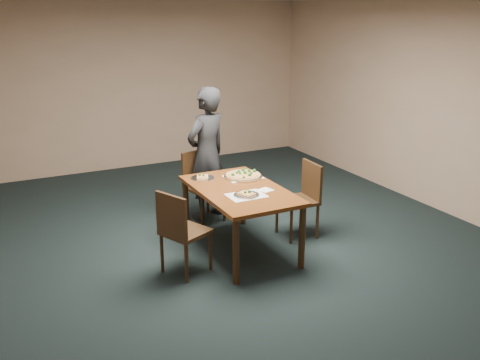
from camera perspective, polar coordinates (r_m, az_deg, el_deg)
name	(u,v)px	position (r m, az deg, el deg)	size (l,w,h in m)	color
ground	(247,252)	(6.19, 0.78, -7.69)	(8.00, 8.00, 0.00)	black
room_shell	(248,101)	(5.66, 0.86, 8.42)	(8.00, 8.00, 8.00)	tan
dining_table	(240,196)	(5.99, 0.00, -1.75)	(0.90, 1.50, 0.75)	#542A10
chair_far	(201,182)	(6.96, -4.19, -0.19)	(0.51, 0.51, 0.91)	black
chair_left	(180,228)	(5.53, -6.42, -5.14)	(0.55, 0.55, 0.91)	black
chair_right	(303,195)	(6.50, 6.77, -1.59)	(0.44, 0.44, 0.91)	black
diner	(207,154)	(6.92, -3.55, 2.78)	(0.63, 0.42, 1.74)	black
placemat_main	(243,177)	(6.36, 0.34, 0.33)	(0.42, 0.32, 0.00)	white
placemat_near	(246,195)	(5.74, 0.69, -1.66)	(0.40, 0.30, 0.00)	white
pizza_pan	(243,175)	(6.35, 0.35, 0.52)	(0.46, 0.46, 0.07)	silver
slice_plate_near	(247,194)	(5.73, 0.70, -1.54)	(0.28, 0.28, 0.06)	silver
slice_plate_far	(202,177)	(6.32, -4.02, 0.28)	(0.28, 0.28, 0.06)	silver
napkin	(266,190)	(5.91, 2.74, -1.07)	(0.14, 0.14, 0.01)	white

